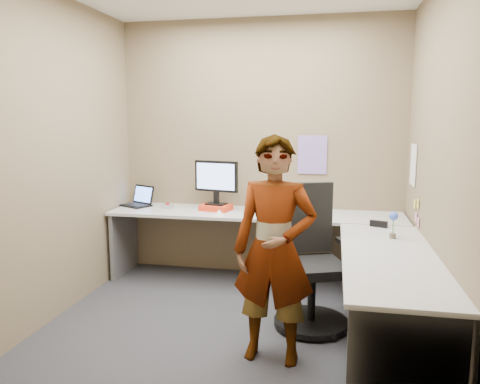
% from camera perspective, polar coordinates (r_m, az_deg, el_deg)
% --- Properties ---
extents(ground, '(3.00, 3.00, 0.00)m').
position_cam_1_polar(ground, '(4.05, -0.66, -15.38)').
color(ground, '#2A2B30').
rests_on(ground, ground).
extents(wall_back, '(3.00, 0.00, 3.00)m').
position_cam_1_polar(wall_back, '(4.98, 2.47, 5.24)').
color(wall_back, '#756548').
rests_on(wall_back, ground).
extents(wall_right, '(0.00, 2.70, 2.70)m').
position_cam_1_polar(wall_right, '(3.70, 22.70, 3.29)').
color(wall_right, '#756548').
rests_on(wall_right, ground).
extents(wall_left, '(0.00, 2.70, 2.70)m').
position_cam_1_polar(wall_left, '(4.28, -20.77, 4.08)').
color(wall_left, '#756548').
rests_on(wall_left, ground).
extents(desk, '(2.98, 2.58, 0.73)m').
position_cam_1_polar(desk, '(4.16, 6.39, -6.20)').
color(desk, '#AFAFAF').
rests_on(desk, ground).
extents(paper_ream, '(0.34, 0.28, 0.06)m').
position_cam_1_polar(paper_ream, '(4.85, -2.95, -1.89)').
color(paper_ream, red).
rests_on(paper_ream, desk).
extents(monitor, '(0.47, 0.18, 0.45)m').
position_cam_1_polar(monitor, '(4.82, -2.93, 1.61)').
color(monitor, black).
rests_on(monitor, paper_ream).
extents(laptop, '(0.38, 0.36, 0.22)m').
position_cam_1_polar(laptop, '(5.22, -12.19, -1.03)').
color(laptop, black).
rests_on(laptop, desk).
extents(trackball_mouse, '(0.12, 0.08, 0.07)m').
position_cam_1_polar(trackball_mouse, '(5.00, -8.78, -1.71)').
color(trackball_mouse, '#B7B7BC').
rests_on(trackball_mouse, desk).
extents(origami, '(0.10, 0.10, 0.06)m').
position_cam_1_polar(origami, '(4.59, -2.55, -2.51)').
color(origami, white).
rests_on(origami, desk).
extents(stapler, '(0.15, 0.09, 0.05)m').
position_cam_1_polar(stapler, '(4.28, 16.55, -3.75)').
color(stapler, black).
rests_on(stapler, desk).
extents(flower, '(0.07, 0.07, 0.22)m').
position_cam_1_polar(flower, '(3.89, 18.19, -3.34)').
color(flower, brown).
rests_on(flower, desk).
extents(calendar_purple, '(0.30, 0.01, 0.40)m').
position_cam_1_polar(calendar_purple, '(4.92, 8.80, 4.51)').
color(calendar_purple, '#846BB7').
rests_on(calendar_purple, wall_back).
extents(calendar_white, '(0.01, 0.28, 0.38)m').
position_cam_1_polar(calendar_white, '(4.59, 20.37, 3.12)').
color(calendar_white, white).
rests_on(calendar_white, wall_right).
extents(sticky_note_a, '(0.01, 0.07, 0.07)m').
position_cam_1_polar(sticky_note_a, '(4.28, 20.85, -1.33)').
color(sticky_note_a, '#F2E059').
rests_on(sticky_note_a, wall_right).
extents(sticky_note_b, '(0.01, 0.07, 0.07)m').
position_cam_1_polar(sticky_note_b, '(4.36, 20.65, -2.90)').
color(sticky_note_b, pink).
rests_on(sticky_note_b, wall_right).
extents(sticky_note_c, '(0.01, 0.07, 0.07)m').
position_cam_1_polar(sticky_note_c, '(4.24, 20.89, -3.49)').
color(sticky_note_c, pink).
rests_on(sticky_note_c, wall_right).
extents(sticky_note_d, '(0.01, 0.07, 0.07)m').
position_cam_1_polar(sticky_note_d, '(4.43, 20.52, -1.37)').
color(sticky_note_d, '#F2E059').
rests_on(sticky_note_d, wall_right).
extents(office_chair, '(0.65, 0.65, 1.13)m').
position_cam_1_polar(office_chair, '(3.88, 8.47, -9.32)').
color(office_chair, black).
rests_on(office_chair, ground).
extents(person, '(0.59, 0.41, 1.57)m').
position_cam_1_polar(person, '(3.21, 4.21, -7.08)').
color(person, '#999399').
rests_on(person, ground).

